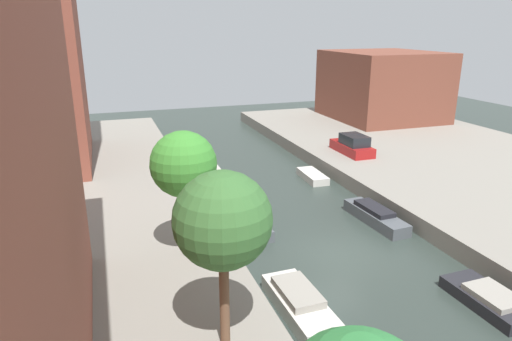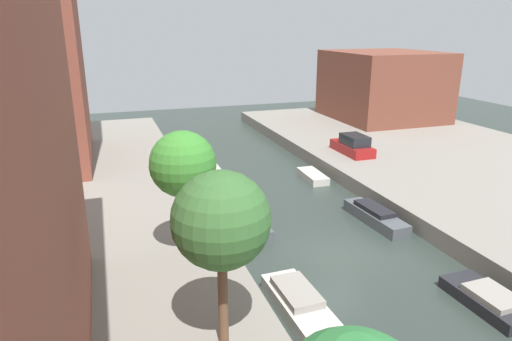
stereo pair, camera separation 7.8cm
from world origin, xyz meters
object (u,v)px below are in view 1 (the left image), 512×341
street_tree_2 (183,165)px  moored_boat_left_5 (188,152)px  low_block_right (382,85)px  moored_boat_right_3 (375,216)px  moored_boat_left_3 (248,222)px  moored_boat_right_2 (489,299)px  street_tree_1 (223,221)px  moored_boat_right_4 (312,176)px  moored_boat_left_4 (212,176)px  parked_car (353,146)px  moored_boat_left_2 (300,303)px

street_tree_2 → moored_boat_left_5: bearing=79.3°
low_block_right → moored_boat_right_3: size_ratio=2.35×
moored_boat_left_5 → street_tree_2: bearing=-100.7°
moored_boat_left_5 → moored_boat_left_3: bearing=-88.7°
moored_boat_left_3 → moored_boat_right_2: size_ratio=1.16×
street_tree_1 → street_tree_2: size_ratio=1.04×
low_block_right → moored_boat_right_4: size_ratio=3.47×
moored_boat_left_4 → moored_boat_right_4: (6.81, -1.90, -0.15)m
moored_boat_left_3 → moored_boat_right_2: (6.67, -9.81, -0.05)m
parked_car → moored_boat_right_3: (-4.26, -9.86, -1.22)m
moored_boat_left_3 → moored_boat_right_3: moored_boat_right_3 is taller
street_tree_1 → street_tree_2: street_tree_1 is taller
moored_boat_right_3 → moored_boat_right_4: moored_boat_right_3 is taller
low_block_right → parked_car: 15.40m
moored_boat_right_3 → moored_boat_left_2: bearing=-139.7°
low_block_right → moored_boat_right_3: bearing=-123.8°
moored_boat_left_2 → moored_boat_left_3: 7.82m
moored_boat_left_2 → low_block_right: bearing=51.9°
parked_car → low_block_right: bearing=48.9°
street_tree_2 → parked_car: (15.09, 11.93, -3.43)m
street_tree_1 → moored_boat_right_3: (10.83, 8.26, -4.76)m
low_block_right → moored_boat_left_4: 24.40m
low_block_right → street_tree_2: size_ratio=2.00×
low_block_right → street_tree_1: size_ratio=1.93×
street_tree_1 → moored_boat_right_3: bearing=37.3°
moored_boat_left_2 → moored_boat_right_3: (7.38, 6.26, -0.01)m
street_tree_2 → moored_boat_right_2: (10.61, -6.21, -4.73)m
low_block_right → moored_boat_left_3: size_ratio=2.62×
street_tree_1 → moored_boat_right_3: 14.43m
moored_boat_left_4 → moored_boat_left_5: size_ratio=1.11×
moored_boat_right_3 → moored_boat_left_4: bearing=125.3°
moored_boat_left_5 → moored_boat_right_4: (7.17, -9.17, -0.05)m
moored_boat_left_4 → moored_boat_right_2: size_ratio=1.17×
moored_boat_left_4 → moored_boat_right_2: (6.66, -18.00, -0.09)m
moored_boat_left_4 → moored_boat_right_4: size_ratio=1.34×
moored_boat_left_3 → street_tree_2: bearing=-137.6°
moored_boat_left_4 → moored_boat_right_2: moored_boat_left_4 is taller
moored_boat_right_2 → moored_boat_right_3: bearing=88.4°
low_block_right → moored_boat_left_4: bearing=-151.3°
low_block_right → street_tree_1: (-25.06, -29.53, 0.72)m
street_tree_2 → moored_boat_left_5: (3.59, 19.05, -4.75)m
street_tree_1 → parked_car: (15.09, 18.12, -3.54)m
moored_boat_left_5 → moored_boat_right_3: 18.47m
low_block_right → moored_boat_left_5: size_ratio=2.86×
moored_boat_left_3 → moored_boat_right_3: (6.89, -1.54, 0.04)m
street_tree_1 → moored_boat_right_4: 19.96m
low_block_right → moored_boat_left_5: low_block_right is taller
moored_boat_left_2 → moored_boat_left_4: (0.50, 15.99, -0.00)m
street_tree_1 → moored_boat_right_2: 11.66m
street_tree_1 → moored_boat_left_2: street_tree_1 is taller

